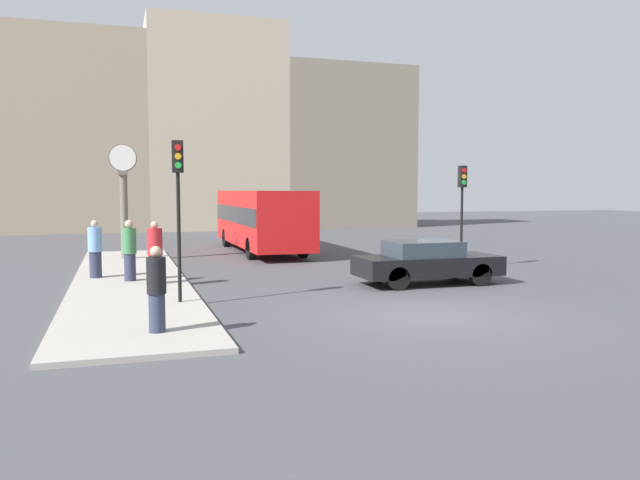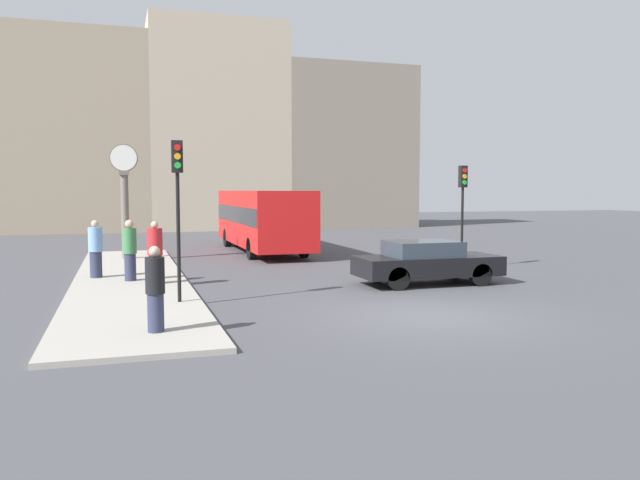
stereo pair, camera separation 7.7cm
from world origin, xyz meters
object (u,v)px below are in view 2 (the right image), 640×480
object	(u,v)px
pedestrian_green_hoodie	(130,250)
bus_distant	(262,217)
traffic_light_far	(463,195)
street_clock	(125,200)
traffic_light_near	(178,187)
sedan_car	(427,262)
pedestrian_black_jacket	(155,289)
pedestrian_blue_stripe	(96,249)
pedestrian_red_top	(155,253)

from	to	relation	value
pedestrian_green_hoodie	bus_distant	bearing A→B (deg)	55.53
traffic_light_far	street_clock	world-z (taller)	street_clock
street_clock	traffic_light_near	bearing A→B (deg)	-83.65
traffic_light_near	pedestrian_green_hoodie	size ratio (longest dim) A/B	2.13
sedan_car	street_clock	size ratio (longest dim) A/B	0.95
traffic_light_far	pedestrian_black_jacket	distance (m)	13.18
sedan_car	pedestrian_green_hoodie	distance (m)	8.83
street_clock	pedestrian_blue_stripe	distance (m)	5.66
street_clock	pedestrian_green_hoodie	size ratio (longest dim) A/B	2.47
traffic_light_near	pedestrian_blue_stripe	distance (m)	5.81
pedestrian_red_top	pedestrian_blue_stripe	size ratio (longest dim) A/B	1.02
sedan_car	street_clock	distance (m)	12.58
sedan_car	pedestrian_red_top	bearing A→B (deg)	166.36
sedan_car	pedestrian_blue_stripe	world-z (taller)	pedestrian_blue_stripe
bus_distant	traffic_light_near	size ratio (longest dim) A/B	2.54
bus_distant	traffic_light_far	xyz separation A→B (m)	(5.35, -8.47, 1.03)
bus_distant	pedestrian_red_top	bearing A→B (deg)	-118.93
traffic_light_near	street_clock	size ratio (longest dim) A/B	0.86
traffic_light_far	pedestrian_blue_stripe	distance (m)	12.37
sedan_car	pedestrian_red_top	xyz separation A→B (m)	(-7.71, 1.87, 0.33)
pedestrian_red_top	pedestrian_green_hoodie	distance (m)	1.08
traffic_light_near	traffic_light_far	bearing A→B (deg)	22.22
street_clock	pedestrian_red_top	distance (m)	7.43
bus_distant	pedestrian_blue_stripe	world-z (taller)	bus_distant
street_clock	pedestrian_blue_stripe	bearing A→B (deg)	-99.64
pedestrian_black_jacket	pedestrian_green_hoodie	bearing A→B (deg)	92.93
bus_distant	pedestrian_black_jacket	bearing A→B (deg)	-109.26
sedan_car	pedestrian_red_top	distance (m)	7.95
street_clock	pedestrian_green_hoodie	xyz separation A→B (m)	(0.08, -6.42, -1.41)
pedestrian_red_top	traffic_light_far	bearing A→B (deg)	5.00
traffic_light_near	pedestrian_green_hoodie	distance (m)	4.59
bus_distant	pedestrian_green_hoodie	distance (m)	10.40
pedestrian_blue_stripe	pedestrian_black_jacket	distance (m)	8.34
pedestrian_blue_stripe	traffic_light_far	bearing A→B (deg)	-4.39
bus_distant	street_clock	distance (m)	6.39
sedan_car	pedestrian_black_jacket	size ratio (longest dim) A/B	2.60
street_clock	pedestrian_red_top	bearing A→B (deg)	-83.96
sedan_car	traffic_light_near	world-z (taller)	traffic_light_near
street_clock	pedestrian_blue_stripe	xyz separation A→B (m)	(-0.92, -5.39, -1.44)
bus_distant	traffic_light_near	xyz separation A→B (m)	(-4.79, -12.61, 1.28)
sedan_car	pedestrian_red_top	world-z (taller)	pedestrian_red_top
bus_distant	pedestrian_red_top	xyz separation A→B (m)	(-5.19, -9.39, -0.59)
pedestrian_blue_stripe	pedestrian_green_hoodie	bearing A→B (deg)	-45.77
pedestrian_black_jacket	street_clock	bearing A→B (deg)	91.90
traffic_light_far	pedestrian_black_jacket	bearing A→B (deg)	-146.11
bus_distant	traffic_light_near	bearing A→B (deg)	-110.81
pedestrian_red_top	traffic_light_near	bearing A→B (deg)	-82.97
pedestrian_red_top	pedestrian_black_jacket	world-z (taller)	pedestrian_red_top
traffic_light_far	pedestrian_green_hoodie	size ratio (longest dim) A/B	2.01
traffic_light_far	pedestrian_blue_stripe	xyz separation A→B (m)	(-12.22, 0.94, -1.64)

